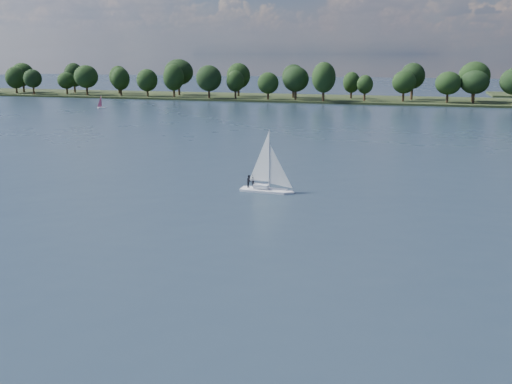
# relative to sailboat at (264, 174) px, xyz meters

# --- Properties ---
(ground) EXTENTS (700.00, 700.00, 0.00)m
(ground) POSITION_rel_sailboat_xyz_m (-1.83, 49.31, -2.47)
(ground) COLOR #233342
(ground) RESTS_ON ground
(far_shore) EXTENTS (660.00, 40.00, 1.50)m
(far_shore) POSITION_rel_sailboat_xyz_m (-1.83, 161.31, -2.47)
(far_shore) COLOR black
(far_shore) RESTS_ON ground
(sailboat) EXTENTS (6.78, 2.12, 8.83)m
(sailboat) POSITION_rel_sailboat_xyz_m (0.00, 0.00, 0.00)
(sailboat) COLOR white
(sailboat) RESTS_ON ground
(dinghy_pink) EXTENTS (2.92, 2.80, 4.64)m
(dinghy_pink) POSITION_rel_sailboat_xyz_m (-86.51, 102.80, -1.37)
(dinghy_pink) COLOR silver
(dinghy_pink) RESTS_ON ground
(treeline) EXTENTS (562.95, 74.32, 18.18)m
(treeline) POSITION_rel_sailboat_xyz_m (-15.30, 158.42, 5.56)
(treeline) COLOR black
(treeline) RESTS_ON ground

